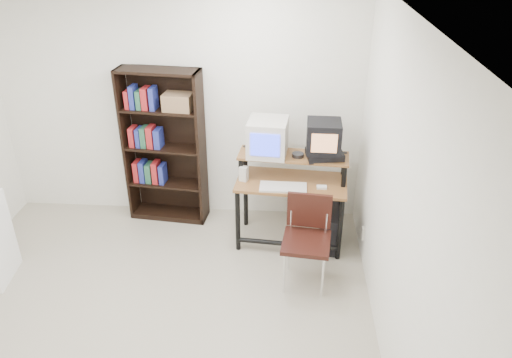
# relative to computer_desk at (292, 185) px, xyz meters

# --- Properties ---
(floor) EXTENTS (4.00, 4.00, 0.01)m
(floor) POSITION_rel_computer_desk_xyz_m (-1.25, -1.43, -0.68)
(floor) COLOR #B2A993
(floor) RESTS_ON ground
(ceiling) EXTENTS (4.00, 4.00, 0.01)m
(ceiling) POSITION_rel_computer_desk_xyz_m (-1.25, -1.43, 1.92)
(ceiling) COLOR white
(ceiling) RESTS_ON back_wall
(back_wall) EXTENTS (4.00, 0.01, 2.60)m
(back_wall) POSITION_rel_computer_desk_xyz_m (-1.25, 0.57, 0.62)
(back_wall) COLOR white
(back_wall) RESTS_ON floor
(right_wall) EXTENTS (0.01, 4.00, 2.60)m
(right_wall) POSITION_rel_computer_desk_xyz_m (0.75, -1.43, 0.62)
(right_wall) COLOR white
(right_wall) RESTS_ON floor
(computer_desk) EXTENTS (1.17, 0.66, 0.98)m
(computer_desk) POSITION_rel_computer_desk_xyz_m (0.00, 0.00, 0.00)
(computer_desk) COLOR brown
(computer_desk) RESTS_ON floor
(crt_monitor) EXTENTS (0.42, 0.43, 0.37)m
(crt_monitor) POSITION_rel_computer_desk_xyz_m (-0.26, 0.13, 0.48)
(crt_monitor) COLOR beige
(crt_monitor) RESTS_ON computer_desk
(vcr) EXTENTS (0.40, 0.31, 0.08)m
(vcr) POSITION_rel_computer_desk_xyz_m (0.32, 0.05, 0.33)
(vcr) COLOR black
(vcr) RESTS_ON computer_desk
(crt_tv) EXTENTS (0.34, 0.34, 0.32)m
(crt_tv) POSITION_rel_computer_desk_xyz_m (0.30, 0.06, 0.53)
(crt_tv) COLOR black
(crt_tv) RESTS_ON vcr
(cd_spindle) EXTENTS (0.13, 0.13, 0.05)m
(cd_spindle) POSITION_rel_computer_desk_xyz_m (0.05, 0.05, 0.32)
(cd_spindle) COLOR #26262B
(cd_spindle) RESTS_ON computer_desk
(keyboard) EXTENTS (0.47, 0.22, 0.03)m
(keyboard) POSITION_rel_computer_desk_xyz_m (-0.09, -0.17, 0.06)
(keyboard) COLOR beige
(keyboard) RESTS_ON computer_desk
(mousepad) EXTENTS (0.26, 0.23, 0.01)m
(mousepad) POSITION_rel_computer_desk_xyz_m (0.31, -0.14, 0.04)
(mousepad) COLOR black
(mousepad) RESTS_ON computer_desk
(mouse) EXTENTS (0.10, 0.06, 0.03)m
(mouse) POSITION_rel_computer_desk_xyz_m (0.30, -0.15, 0.06)
(mouse) COLOR white
(mouse) RESTS_ON mousepad
(desk_speaker) EXTENTS (0.10, 0.10, 0.17)m
(desk_speaker) POSITION_rel_computer_desk_xyz_m (-0.49, -0.03, 0.13)
(desk_speaker) COLOR beige
(desk_speaker) RESTS_ON computer_desk
(pc_tower) EXTENTS (0.22, 0.46, 0.42)m
(pc_tower) POSITION_rel_computer_desk_xyz_m (0.41, -0.08, -0.47)
(pc_tower) COLOR black
(pc_tower) RESTS_ON floor
(school_chair) EXTENTS (0.48, 0.48, 0.88)m
(school_chair) POSITION_rel_computer_desk_xyz_m (0.15, -0.64, -0.14)
(school_chair) COLOR black
(school_chair) RESTS_ON floor
(bookshelf) EXTENTS (0.91, 0.39, 1.76)m
(bookshelf) POSITION_rel_computer_desk_xyz_m (-1.41, 0.43, 0.22)
(bookshelf) COLOR black
(bookshelf) RESTS_ON floor
(wall_outlet) EXTENTS (0.02, 0.08, 0.12)m
(wall_outlet) POSITION_rel_computer_desk_xyz_m (0.74, -0.28, -0.38)
(wall_outlet) COLOR beige
(wall_outlet) RESTS_ON right_wall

